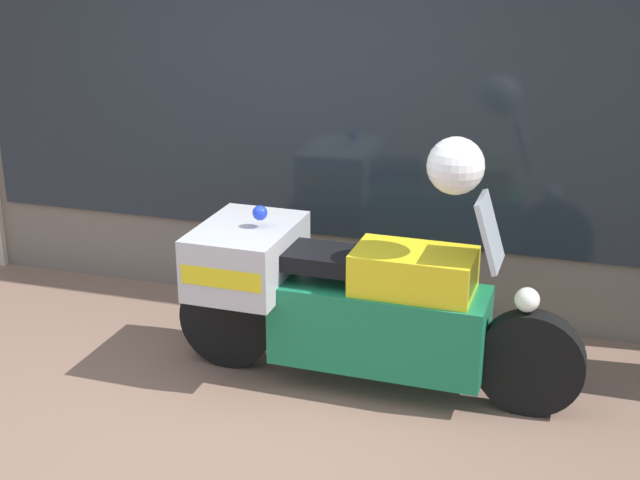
# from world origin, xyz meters

# --- Properties ---
(ground_plane) EXTENTS (60.00, 60.00, 0.00)m
(ground_plane) POSITION_xyz_m (0.00, 0.00, 0.00)
(ground_plane) COLOR #7A5B4C
(shop_building) EXTENTS (6.57, 0.55, 3.92)m
(shop_building) POSITION_xyz_m (-0.37, 2.00, 1.97)
(shop_building) COLOR #6B6056
(shop_building) RESTS_ON ground
(window_display) EXTENTS (5.37, 0.30, 2.02)m
(window_display) POSITION_xyz_m (0.30, 2.03, 0.48)
(window_display) COLOR slate
(window_display) RESTS_ON ground
(paramedic_motorcycle) EXTENTS (2.46, 0.78, 1.25)m
(paramedic_motorcycle) POSITION_xyz_m (0.60, 0.74, 0.55)
(paramedic_motorcycle) COLOR black
(paramedic_motorcycle) RESTS_ON ground
(white_helmet) EXTENTS (0.31, 0.31, 0.31)m
(white_helmet) POSITION_xyz_m (1.23, 0.73, 1.41)
(white_helmet) COLOR white
(white_helmet) RESTS_ON paramedic_motorcycle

